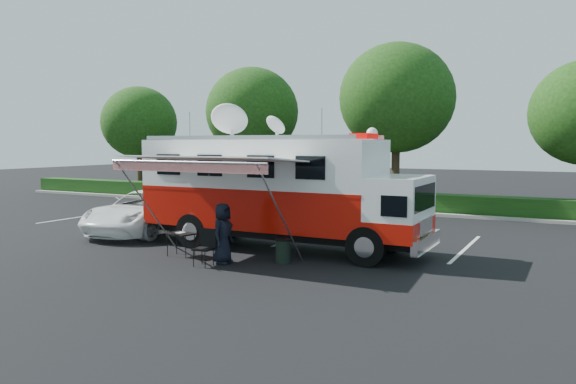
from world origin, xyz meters
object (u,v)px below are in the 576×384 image
(trash_bin, at_px, (283,251))
(folding_table, at_px, (181,234))
(command_truck, at_px, (279,190))
(white_suv, at_px, (148,232))

(trash_bin, bearing_deg, folding_table, -169.55)
(command_truck, height_order, folding_table, command_truck)
(folding_table, xyz_separation_m, trash_bin, (3.34, 0.62, -0.33))
(command_truck, distance_m, trash_bin, 2.74)
(white_suv, relative_size, trash_bin, 8.37)
(folding_table, bearing_deg, command_truck, 48.60)
(folding_table, bearing_deg, white_suv, 142.94)
(trash_bin, bearing_deg, command_truck, 121.83)
(command_truck, xyz_separation_m, trash_bin, (1.15, -1.86, -1.65))
(white_suv, bearing_deg, command_truck, -13.55)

